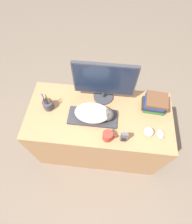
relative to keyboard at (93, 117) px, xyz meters
name	(u,v)px	position (x,y,z in m)	size (l,w,h in m)	color
ground_plane	(96,169)	(0.05, -0.27, -0.78)	(12.00, 12.00, 0.00)	#6B5B4C
desk	(99,132)	(0.05, 0.04, -0.39)	(1.32, 0.62, 0.76)	#9E7047
keyboard	(93,117)	(0.00, 0.00, 0.00)	(0.43, 0.18, 0.02)	#2D2D33
cat	(95,113)	(0.02, 0.00, 0.08)	(0.33, 0.19, 0.13)	white
monitor	(104,81)	(0.08, 0.23, 0.22)	(0.53, 0.19, 0.42)	#333338
computer_mouse	(160,134)	(0.58, -0.10, 0.01)	(0.06, 0.08, 0.04)	silver
coffee_mug	(108,136)	(0.15, -0.18, 0.03)	(0.11, 0.08, 0.09)	#9E2D23
pen_cup	(48,105)	(-0.41, 0.07, 0.04)	(0.09, 0.09, 0.20)	#38383D
baseball	(149,132)	(0.48, -0.10, 0.03)	(0.08, 0.08, 0.08)	silver
phone	(124,137)	(0.27, -0.18, 0.05)	(0.05, 0.03, 0.13)	#4C4C51
book_stack	(155,104)	(0.53, 0.16, 0.06)	(0.21, 0.18, 0.14)	#2D6B38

